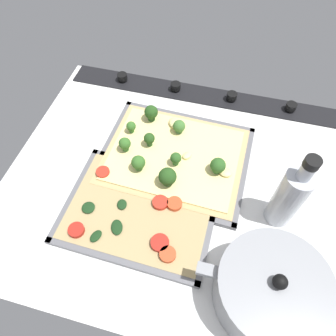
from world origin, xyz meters
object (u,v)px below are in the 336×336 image
object	(u,v)px
baking_tray_back	(140,211)
veggie_pizza_back	(139,211)
baking_tray_front	(174,158)
oil_bottle	(289,197)
cooking_pot	(270,291)
broccoli_pizza	(172,154)

from	to	relation	value
baking_tray_back	veggie_pizza_back	bearing A→B (deg)	83.29
baking_tray_front	oil_bottle	world-z (taller)	oil_bottle
cooking_pot	oil_bottle	bearing A→B (deg)	-95.16
baking_tray_back	cooking_pot	size ratio (longest dim) A/B	1.25
baking_tray_front	cooking_pot	world-z (taller)	cooking_pot
broccoli_pizza	cooking_pot	xyz separation A→B (cm)	(-23.60, 26.14, 3.07)
baking_tray_front	oil_bottle	size ratio (longest dim) A/B	1.74
veggie_pizza_back	baking_tray_back	bearing A→B (deg)	-96.71
baking_tray_back	oil_bottle	bearing A→B (deg)	-167.25
broccoli_pizza	oil_bottle	distance (cm)	27.47
broccoli_pizza	cooking_pot	size ratio (longest dim) A/B	1.28
baking_tray_front	baking_tray_back	bearing A→B (deg)	76.27
baking_tray_front	oil_bottle	xyz separation A→B (cm)	(-24.70, 8.92, 7.98)
baking_tray_back	cooking_pot	world-z (taller)	cooking_pot
baking_tray_front	cooking_pot	xyz separation A→B (cm)	(-23.14, 26.18, 4.51)
cooking_pot	oil_bottle	size ratio (longest dim) A/B	1.26
baking_tray_front	broccoli_pizza	size ratio (longest dim) A/B	1.08
broccoli_pizza	baking_tray_back	bearing A→B (deg)	77.85
broccoli_pizza	oil_bottle	xyz separation A→B (cm)	(-25.16, 8.88, 6.54)
baking_tray_front	cooking_pot	bearing A→B (deg)	131.48
broccoli_pizza	oil_bottle	bearing A→B (deg)	160.56
veggie_pizza_back	oil_bottle	size ratio (longest dim) A/B	1.46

